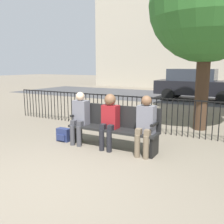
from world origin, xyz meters
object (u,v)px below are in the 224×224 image
Objects in this scene: seated_person_2 at (145,123)px; tree_2 at (207,1)px; park_bench at (114,125)px; seated_person_0 at (80,115)px; backpack at (63,135)px; parked_car_0 at (196,84)px; seated_person_1 at (109,118)px; tree_1 at (207,4)px.

seated_person_2 is 0.23× the size of tree_2.
park_bench is 1.70× the size of seated_person_0.
parked_car_0 reaches higher than backpack.
parked_car_0 is (-0.90, 3.91, -3.11)m from tree_2.
seated_person_1 is 0.24× the size of tree_1.
tree_1 is (1.38, 2.71, 2.65)m from seated_person_1.
parked_car_0 reaches higher than seated_person_2.
tree_1 is at bearing 62.43° from park_bench.
seated_person_2 reaches higher than seated_person_0.
park_bench is 4.06m from tree_1.
seated_person_0 is 0.24× the size of tree_1.
backpack is at bearing -133.64° from tree_1.
tree_1 is 0.93× the size of tree_2.
seated_person_1 is 1.35m from backpack.
parked_car_0 is (-0.72, 8.95, 0.18)m from seated_person_2.
park_bench is 6.27× the size of backpack.
seated_person_2 is 3.71× the size of backpack.
park_bench is 0.80m from seated_person_2.
backpack is (-1.27, -0.16, -0.35)m from park_bench.
tree_1 is (0.58, 2.71, 2.67)m from seated_person_2.
seated_person_0 is 0.28× the size of parked_car_0.
seated_person_1 is 0.81m from seated_person_2.
tree_2 reaches higher than tree_1.
tree_2 reaches higher than park_bench.
park_bench is at bearing -100.97° from tree_2.
tree_1 reaches higher than backpack.
park_bench is at bearing -90.33° from parked_car_0.
seated_person_0 is at bearing -170.63° from park_bench.
seated_person_2 is at bearing 0.02° from seated_person_1.
seated_person_2 is 0.28× the size of parked_car_0.
tree_2 is 5.07m from parked_car_0.
seated_person_2 is at bearing -9.67° from park_bench.
seated_person_0 is 9.00m from parked_car_0.
park_bench is at bearing 9.37° from seated_person_0.
tree_1 is at bearing 51.64° from seated_person_0.
backpack is at bearing -178.56° from seated_person_1.
tree_1 reaches higher than seated_person_1.
seated_person_2 is 6.03m from tree_2.
tree_1 is 2.45m from tree_2.
tree_2 is (0.18, 5.05, 3.29)m from seated_person_2.
backpack is (-2.04, -0.03, -0.52)m from seated_person_2.
tree_1 is at bearing 63.01° from seated_person_1.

